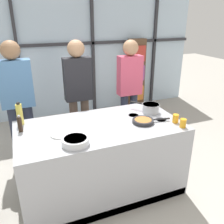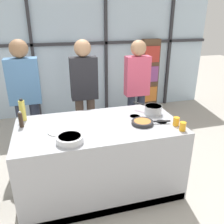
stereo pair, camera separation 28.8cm
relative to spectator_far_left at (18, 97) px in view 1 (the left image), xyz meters
The scene contains 15 objects.
ground_plane 1.69m from the spectator_far_left, 49.78° to the right, with size 18.00×18.00×0.00m, color #ADA89E.
back_window_wall 1.95m from the spectator_far_left, 63.14° to the left, with size 6.40×0.10×2.80m.
bookshelf 3.05m from the spectator_far_left, 29.95° to the left, with size 0.40×0.19×1.61m.
demo_island 1.46m from the spectator_far_left, 49.78° to the right, with size 1.92×1.00×0.90m.
spectator_far_left is the anchor object (origin of this frame).
spectator_center_left 0.86m from the spectator_far_left, ahead, with size 0.40×0.25×1.78m.
spectator_center_right 1.73m from the spectator_far_left, ahead, with size 0.39×0.24×1.75m.
frying_pan 1.79m from the spectator_far_left, 40.05° to the right, with size 0.46×0.26×0.04m.
saucepan 1.84m from the spectator_far_left, 29.10° to the right, with size 0.30×0.37×0.12m.
white_plate 1.16m from the spectator_far_left, 70.45° to the right, with size 0.22×0.22×0.01m, color white.
mixing_bowl 1.44m from the spectator_far_left, 70.11° to the right, with size 0.28×0.28×0.07m.
oil_bottle 0.65m from the spectator_far_left, 89.64° to the right, with size 0.07×0.07×0.27m.
pepper_grinder 0.85m from the spectator_far_left, 90.40° to the right, with size 0.05×0.05×0.20m.
juice_glass_near 2.23m from the spectator_far_left, 39.51° to the right, with size 0.07×0.07×0.10m, color orange.
juice_glass_far 2.15m from the spectator_far_left, 36.62° to the right, with size 0.07×0.07×0.10m, color orange.
Camera 1 is at (-0.80, -2.37, 2.10)m, focal length 38.00 mm.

